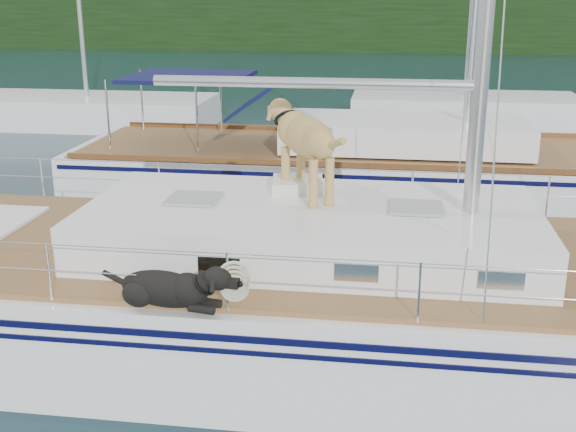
# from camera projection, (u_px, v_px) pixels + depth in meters

# --- Properties ---
(ground) EXTENTS (120.00, 120.00, 0.00)m
(ground) POSITION_uv_depth(u_px,v_px,m) (246.00, 341.00, 9.00)
(ground) COLOR black
(ground) RESTS_ON ground
(tree_line) EXTENTS (90.00, 3.00, 6.00)m
(tree_line) POSITION_uv_depth(u_px,v_px,m) (372.00, 8.00, 50.60)
(tree_line) COLOR black
(tree_line) RESTS_ON ground
(shore_bank) EXTENTS (92.00, 1.00, 1.20)m
(shore_bank) POSITION_uv_depth(u_px,v_px,m) (372.00, 42.00, 52.45)
(shore_bank) COLOR #595147
(shore_bank) RESTS_ON ground
(main_sailboat) EXTENTS (12.00, 3.93, 14.01)m
(main_sailboat) POSITION_uv_depth(u_px,v_px,m) (253.00, 291.00, 8.78)
(main_sailboat) COLOR white
(main_sailboat) RESTS_ON ground
(neighbor_sailboat) EXTENTS (11.00, 3.50, 13.30)m
(neighbor_sailboat) POSITION_uv_depth(u_px,v_px,m) (349.00, 171.00, 14.83)
(neighbor_sailboat) COLOR white
(neighbor_sailboat) RESTS_ON ground
(bg_boat_west) EXTENTS (8.00, 3.00, 11.65)m
(bg_boat_west) POSITION_uv_depth(u_px,v_px,m) (88.00, 112.00, 23.18)
(bg_boat_west) COLOR white
(bg_boat_west) RESTS_ON ground
(bg_boat_center) EXTENTS (7.20, 3.00, 11.65)m
(bg_boat_center) POSITION_uv_depth(u_px,v_px,m) (464.00, 111.00, 23.42)
(bg_boat_center) COLOR white
(bg_boat_center) RESTS_ON ground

